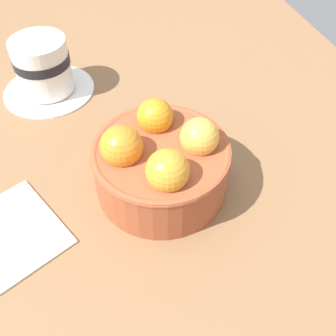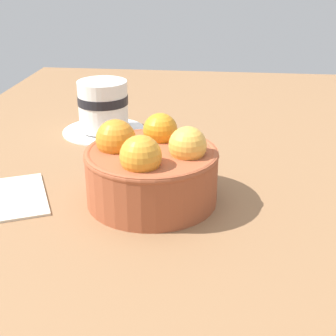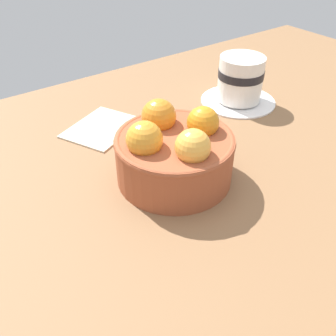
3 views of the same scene
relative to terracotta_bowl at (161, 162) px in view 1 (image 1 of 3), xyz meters
The scene contains 4 objects.
ground_plane 5.98cm from the terracotta_bowl, 54.58° to the right, with size 147.84×80.86×3.03cm, color brown.
terracotta_bowl is the anchor object (origin of this frame).
coffee_cup 27.37cm from the terracotta_bowl, 25.75° to the left, with size 14.44×14.44×8.99cm.
folded_napkin 18.95cm from the terracotta_bowl, 95.58° to the left, with size 12.22×9.68×0.60cm, color beige.
Camera 1 is at (-30.93, 8.45, 38.67)cm, focal length 41.81 mm.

